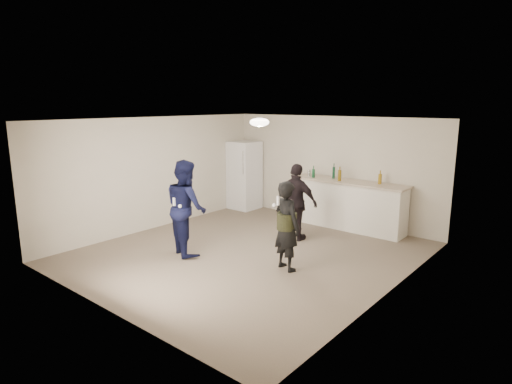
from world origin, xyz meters
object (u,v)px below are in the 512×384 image
Objects in this scene: fridge at (244,175)px; man at (186,207)px; counter at (347,205)px; shaker at (309,173)px; woman at (287,226)px; spectator at (296,202)px.

fridge is 3.67m from man.
shaker is at bearing -174.53° from counter.
counter is at bearing -67.38° from woman.
counter is 3.77m from man.
woman is (0.37, -2.88, 0.25)m from counter.
shaker is at bearing -0.67° from fridge.
man is 1.16× the size of woman.
spectator is at bearing -105.90° from counter.
fridge is 10.59× the size of shaker.
shaker is (-0.98, -0.09, 0.65)m from counter.
fridge reaches higher than counter.
man reaches higher than counter.
shaker reaches higher than counter.
shaker is at bearing -77.29° from man.
spectator is at bearing -46.17° from woman.
shaker is 3.13m from woman.
woman is 1.64m from spectator.
woman is (1.36, -2.79, -0.40)m from shaker.
spectator is (-0.41, -1.44, 0.27)m from counter.
counter is 1.46× the size of man.
woman reaches higher than shaker.
fridge reaches higher than man.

